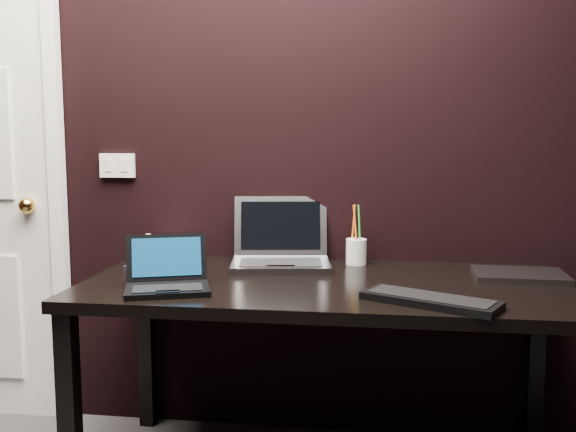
# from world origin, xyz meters

# --- Properties ---
(wall_back) EXTENTS (4.00, 0.00, 4.00)m
(wall_back) POSITION_xyz_m (0.00, 1.80, 1.30)
(wall_back) COLOR black
(wall_back) RESTS_ON ground
(wall_switch) EXTENTS (0.15, 0.02, 0.10)m
(wall_switch) POSITION_xyz_m (-0.62, 1.79, 1.12)
(wall_switch) COLOR silver
(wall_switch) RESTS_ON wall_back
(desk) EXTENTS (1.70, 0.80, 0.74)m
(desk) POSITION_xyz_m (0.30, 1.40, 0.66)
(desk) COLOR black
(desk) RESTS_ON ground
(netbook) EXTENTS (0.33, 0.31, 0.17)m
(netbook) POSITION_xyz_m (-0.21, 1.20, 0.78)
(netbook) COLOR black
(netbook) RESTS_ON desk
(silver_laptop) EXTENTS (0.42, 0.39, 0.26)m
(silver_laptop) POSITION_xyz_m (0.10, 1.64, 0.79)
(silver_laptop) COLOR gray
(silver_laptop) RESTS_ON desk
(ext_keyboard) EXTENTS (0.43, 0.31, 0.03)m
(ext_keyboard) POSITION_xyz_m (0.63, 1.13, 0.75)
(ext_keyboard) COLOR black
(ext_keyboard) RESTS_ON desk
(closed_laptop) EXTENTS (0.32, 0.24, 0.02)m
(closed_laptop) POSITION_xyz_m (0.98, 1.54, 0.75)
(closed_laptop) COLOR gray
(closed_laptop) RESTS_ON desk
(desk_phone) EXTENTS (0.25, 0.24, 0.12)m
(desk_phone) POSITION_xyz_m (-0.37, 1.66, 0.78)
(desk_phone) COLOR white
(desk_phone) RESTS_ON desk
(mobile_phone) EXTENTS (0.07, 0.07, 0.10)m
(mobile_phone) POSITION_xyz_m (-0.43, 1.47, 0.78)
(mobile_phone) COLOR black
(mobile_phone) RESTS_ON desk
(pen_cup) EXTENTS (0.08, 0.08, 0.24)m
(pen_cup) POSITION_xyz_m (0.39, 1.71, 0.80)
(pen_cup) COLOR silver
(pen_cup) RESTS_ON desk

